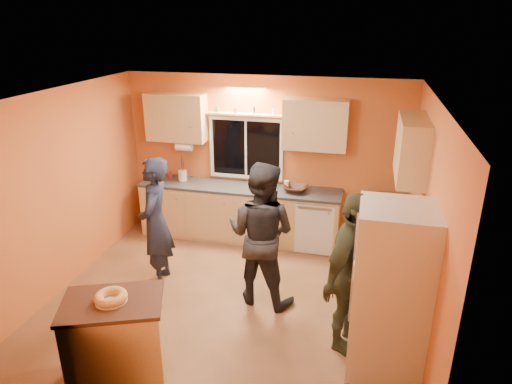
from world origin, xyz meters
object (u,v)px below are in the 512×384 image
(person_right, at_px, (351,274))
(person_center, at_px, (261,234))
(person_left, at_px, (156,223))
(refrigerator, at_px, (390,292))
(island, at_px, (117,340))

(person_right, bearing_deg, person_center, 82.31)
(person_left, height_order, person_right, person_right)
(person_left, xyz_separation_m, person_center, (1.44, -0.06, 0.03))
(refrigerator, bearing_deg, person_center, 149.44)
(person_left, relative_size, person_center, 0.96)
(refrigerator, xyz_separation_m, person_left, (-2.94, 0.95, -0.01))
(person_center, relative_size, person_right, 1.02)
(refrigerator, distance_m, person_center, 1.75)
(person_left, distance_m, person_right, 2.65)
(person_center, bearing_deg, island, 68.74)
(refrigerator, xyz_separation_m, island, (-2.57, -0.79, -0.44))
(island, height_order, person_center, person_center)
(person_center, xyz_separation_m, person_right, (1.11, -0.66, -0.02))
(person_left, xyz_separation_m, person_right, (2.55, -0.72, 0.02))
(island, bearing_deg, person_right, 3.63)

